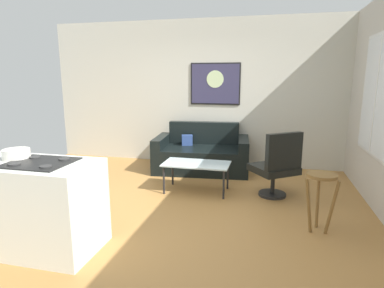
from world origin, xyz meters
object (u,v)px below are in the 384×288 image
object	(u,v)px
coffee_table	(197,166)
wall_painting	(215,84)
mixing_bowl	(16,154)
couch	(202,155)
bar_stool	(321,187)
armchair	(277,165)

from	to	relation	value
coffee_table	wall_painting	bearing A→B (deg)	90.50
mixing_bowl	couch	bearing A→B (deg)	67.06
mixing_bowl	wall_painting	xyz separation A→B (m)	(1.43, 3.55, 0.64)
couch	bar_stool	size ratio (longest dim) A/B	2.63
coffee_table	bar_stool	bearing A→B (deg)	-29.89
bar_stool	armchair	bearing A→B (deg)	115.20
couch	bar_stool	bearing A→B (deg)	-49.15
couch	armchair	distance (m)	1.74
bar_stool	mixing_bowl	world-z (taller)	mixing_bowl
bar_stool	couch	bearing A→B (deg)	130.85
mixing_bowl	wall_painting	world-z (taller)	wall_painting
armchair	mixing_bowl	bearing A→B (deg)	-143.64
couch	coffee_table	bearing A→B (deg)	-81.93
mixing_bowl	wall_painting	bearing A→B (deg)	68.07
couch	wall_painting	distance (m)	1.40
armchair	wall_painting	size ratio (longest dim) A/B	1.01
armchair	wall_painting	distance (m)	2.30
armchair	mixing_bowl	size ratio (longest dim) A/B	3.68
couch	mixing_bowl	xyz separation A→B (m)	(-1.28, -3.03, 0.66)
coffee_table	mixing_bowl	world-z (taller)	mixing_bowl
couch	bar_stool	xyz separation A→B (m)	(1.79, -2.07, 0.23)
coffee_table	bar_stool	size ratio (longest dim) A/B	1.47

